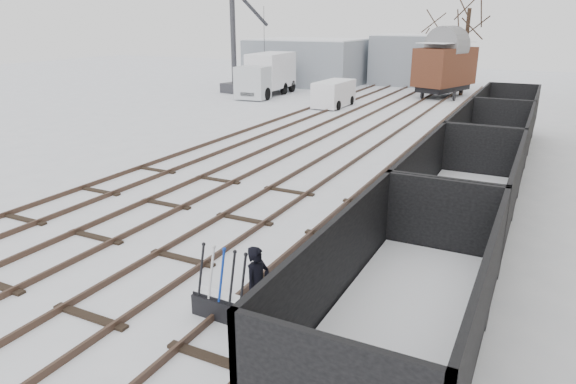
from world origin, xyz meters
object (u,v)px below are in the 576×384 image
worker (258,287)px  crane (235,64)px  ground_frame (224,305)px  freight_wagon_a (400,321)px  panel_van (334,93)px  lorry (267,74)px  box_van_wagon (445,65)px

worker → crane: size_ratio=0.19×
ground_frame → crane: 34.51m
freight_wagon_a → panel_van: 28.51m
worker → panel_van: 27.29m
ground_frame → lorry: bearing=118.8°
box_van_wagon → lorry: size_ratio=0.83×
crane → worker: bearing=-45.2°
worker → lorry: (-15.68, 28.66, 0.84)m
worker → lorry: bearing=40.2°
freight_wagon_a → box_van_wagon: size_ratio=1.05×
lorry → crane: crane is taller
freight_wagon_a → panel_van: size_ratio=1.57×
freight_wagon_a → panel_van: bearing=114.1°
lorry → panel_van: lorry is taller
box_van_wagon → panel_van: 10.28m
worker → panel_van: size_ratio=0.41×
box_van_wagon → panel_van: bearing=-106.5°
worker → crane: crane is taller
panel_van → ground_frame: bearing=-71.9°
box_van_wagon → crane: 16.71m
freight_wagon_a → panel_van: (-11.64, 26.02, -0.07)m
ground_frame → lorry: lorry is taller
ground_frame → panel_van: panel_van is taller
box_van_wagon → lorry: (-12.72, -5.49, -0.74)m
worker → ground_frame: bearing=109.1°
worker → crane: (-18.91, 29.18, 1.49)m
ground_frame → lorry: (-14.93, 28.76, 1.39)m
ground_frame → freight_wagon_a: size_ratio=0.23×
panel_van → worker: bearing=-70.3°
worker → crane: bearing=44.5°
box_van_wagon → panel_van: (-5.85, -8.32, -1.49)m
crane → box_van_wagon: bearing=29.2°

